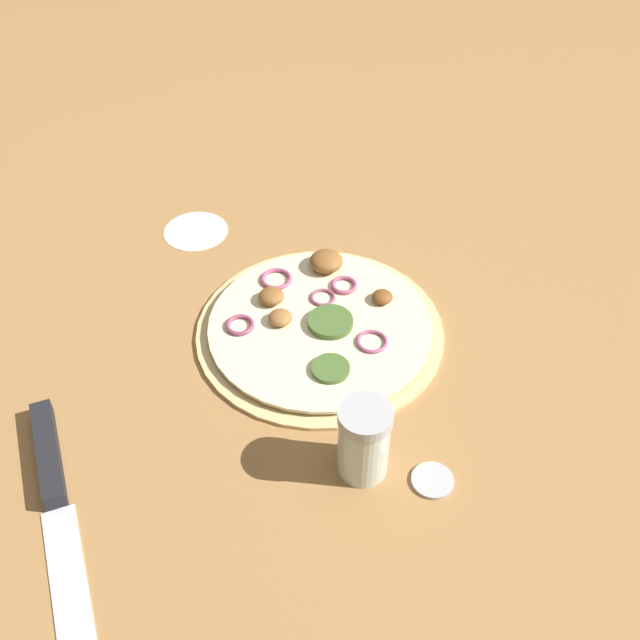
# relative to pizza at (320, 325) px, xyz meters

# --- Properties ---
(ground_plane) EXTENTS (3.00, 3.00, 0.00)m
(ground_plane) POSITION_rel_pizza_xyz_m (-0.00, 0.00, -0.01)
(ground_plane) COLOR #9E703F
(pizza) EXTENTS (0.28, 0.28, 0.03)m
(pizza) POSITION_rel_pizza_xyz_m (0.00, 0.00, 0.00)
(pizza) COLOR #D6B77A
(pizza) RESTS_ON ground_plane
(knife) EXTENTS (0.14, 0.27, 0.02)m
(knife) POSITION_rel_pizza_xyz_m (0.23, 0.22, -0.00)
(knife) COLOR silver
(knife) RESTS_ON ground_plane
(spice_jar) EXTENTS (0.05, 0.05, 0.08)m
(spice_jar) POSITION_rel_pizza_xyz_m (-0.05, 0.18, 0.03)
(spice_jar) COLOR silver
(spice_jar) RESTS_ON ground_plane
(loose_cap) EXTENTS (0.04, 0.04, 0.01)m
(loose_cap) POSITION_rel_pizza_xyz_m (-0.12, 0.19, -0.00)
(loose_cap) COLOR #B2B2B7
(loose_cap) RESTS_ON ground_plane
(flour_patch) EXTENTS (0.08, 0.08, 0.00)m
(flour_patch) POSITION_rel_pizza_xyz_m (0.17, -0.17, -0.01)
(flour_patch) COLOR white
(flour_patch) RESTS_ON ground_plane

